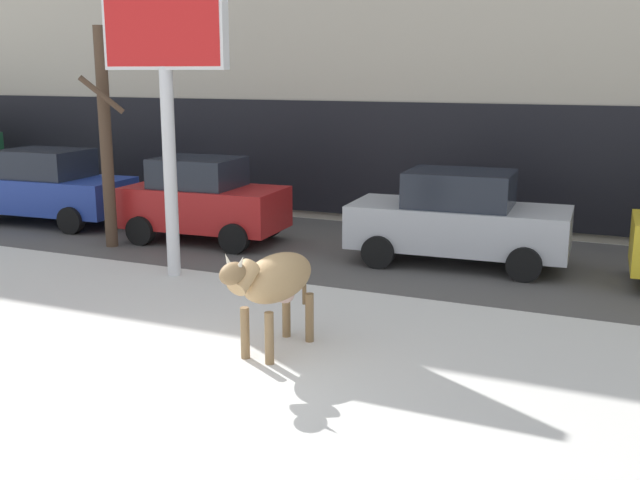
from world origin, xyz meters
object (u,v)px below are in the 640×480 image
object	(u,v)px
cow_tan	(275,281)
billboard	(164,36)
car_blue_sedan	(47,187)
car_red_hatchback	(203,200)
bare_tree_left_lot	(106,134)
car_silver_sedan	(459,219)
pedestrian_by_cars	(188,175)

from	to	relation	value
cow_tan	billboard	size ratio (longest dim) A/B	0.35
car_blue_sedan	billboard	bearing A→B (deg)	-26.49
billboard	car_blue_sedan	xyz separation A→B (m)	(-5.73, 2.86, -3.41)
car_red_hatchback	bare_tree_left_lot	size ratio (longest dim) A/B	0.78
cow_tan	car_blue_sedan	size ratio (longest dim) A/B	0.45
car_red_hatchback	bare_tree_left_lot	bearing A→B (deg)	-139.65
car_blue_sedan	car_silver_sedan	xyz separation A→B (m)	(10.34, 0.15, 0.00)
car_blue_sedan	pedestrian_by_cars	size ratio (longest dim) A/B	2.49
cow_tan	car_red_hatchback	world-z (taller)	car_red_hatchback
billboard	car_silver_sedan	world-z (taller)	billboard
car_silver_sedan	bare_tree_left_lot	bearing A→B (deg)	-167.53
cow_tan	car_blue_sedan	distance (m)	10.81
car_silver_sedan	billboard	bearing A→B (deg)	-146.83
car_blue_sedan	bare_tree_left_lot	world-z (taller)	bare_tree_left_lot
cow_tan	car_red_hatchback	bearing A→B (deg)	130.40
bare_tree_left_lot	car_red_hatchback	bearing A→B (deg)	40.35
car_blue_sedan	car_silver_sedan	distance (m)	10.34
billboard	pedestrian_by_cars	distance (m)	8.29
billboard	car_silver_sedan	bearing A→B (deg)	33.17
billboard	car_blue_sedan	bearing A→B (deg)	153.51
car_red_hatchback	bare_tree_left_lot	distance (m)	2.49
pedestrian_by_cars	bare_tree_left_lot	world-z (taller)	bare_tree_left_lot
cow_tan	billboard	xyz separation A→B (m)	(-3.54, 2.70, 3.32)
car_red_hatchback	pedestrian_by_cars	xyz separation A→B (m)	(-2.90, 3.71, -0.05)
cow_tan	pedestrian_by_cars	world-z (taller)	pedestrian_by_cars
car_blue_sedan	car_red_hatchback	size ratio (longest dim) A/B	1.19
cow_tan	pedestrian_by_cars	distance (m)	11.81
car_red_hatchback	car_silver_sedan	bearing A→B (deg)	3.00
pedestrian_by_cars	bare_tree_left_lot	xyz separation A→B (m)	(1.37, -5.01, 1.54)
car_red_hatchback	car_silver_sedan	xyz separation A→B (m)	(5.67, 0.30, -0.02)
car_red_hatchback	car_silver_sedan	world-z (taller)	car_red_hatchback
cow_tan	bare_tree_left_lot	xyz separation A→B (m)	(-6.13, 4.12, 1.43)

